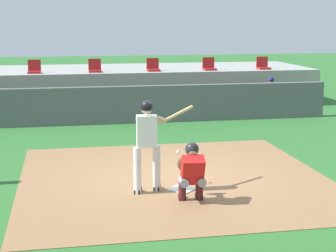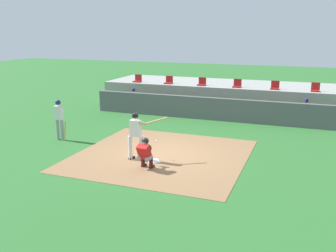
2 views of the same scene
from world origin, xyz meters
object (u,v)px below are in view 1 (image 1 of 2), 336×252
batter_at_plate (148,140)px  stadium_seat_5 (263,66)px  catcher_crouched (191,170)px  stadium_seat_3 (153,67)px  stadium_seat_2 (95,68)px  stadium_seat_4 (209,67)px  home_plate (182,189)px  dugout_player_1 (272,95)px  stadium_seat_1 (34,69)px

batter_at_plate → stadium_seat_5: (6.09, 10.18, 0.50)m
catcher_crouched → stadium_seat_3: size_ratio=3.01×
stadium_seat_2 → catcher_crouched: bearing=-84.3°
stadium_seat_4 → stadium_seat_2: bearing=180.0°
batter_at_plate → stadium_seat_3: 10.34m
home_plate → stadium_seat_5: (5.42, 10.18, 1.51)m
home_plate → dugout_player_1: size_ratio=0.34×
catcher_crouched → stadium_seat_2: size_ratio=3.01×
stadium_seat_1 → stadium_seat_3: bearing=0.0°
stadium_seat_3 → home_plate: bearing=-96.1°
catcher_crouched → stadium_seat_2: 11.00m
dugout_player_1 → stadium_seat_1: bearing=166.2°
dugout_player_1 → stadium_seat_5: stadium_seat_5 is taller
dugout_player_1 → catcher_crouched: bearing=-119.4°
dugout_player_1 → stadium_seat_3: stadium_seat_3 is taller
batter_at_plate → dugout_player_1: batter_at_plate is taller
stadium_seat_1 → stadium_seat_5: (8.67, 0.00, 0.00)m
batter_at_plate → stadium_seat_2: bearing=92.3°
catcher_crouched → stadium_seat_1: stadium_seat_1 is taller
dugout_player_1 → stadium_seat_4: (-1.77, 2.03, 0.86)m
catcher_crouched → stadium_seat_3: stadium_seat_3 is taller
dugout_player_1 → batter_at_plate: bearing=-124.9°
home_plate → dugout_player_1: dugout_player_1 is taller
dugout_player_1 → stadium_seat_5: 2.25m
stadium_seat_4 → catcher_crouched: bearing=-106.6°
batter_at_plate → catcher_crouched: bearing=-47.0°
home_plate → catcher_crouched: catcher_crouched is taller
stadium_seat_3 → stadium_seat_4: size_ratio=1.00×
catcher_crouched → stadium_seat_3: (1.08, 10.91, 0.93)m
stadium_seat_5 → home_plate: bearing=-118.0°
stadium_seat_1 → stadium_seat_3: (4.33, 0.00, 0.00)m
batter_at_plate → stadium_seat_3: stadium_seat_3 is taller
home_plate → stadium_seat_1: size_ratio=0.92×
stadium_seat_4 → stadium_seat_5: (2.17, 0.00, 0.00)m
stadium_seat_1 → stadium_seat_3: 4.33m
batter_at_plate → catcher_crouched: size_ratio=1.25×
home_plate → catcher_crouched: (0.01, -0.73, 0.58)m
batter_at_plate → stadium_seat_1: bearing=104.2°
home_plate → stadium_seat_4: bearing=72.3°
home_plate → dugout_player_1: 9.59m
dugout_player_1 → stadium_seat_4: bearing=131.0°
batter_at_plate → stadium_seat_4: stadium_seat_4 is taller
dugout_player_1 → stadium_seat_1: stadium_seat_1 is taller
dugout_player_1 → stadium_seat_3: 4.51m
home_plate → stadium_seat_5: stadium_seat_5 is taller
home_plate → stadium_seat_1: bearing=107.7°
catcher_crouched → stadium_seat_5: size_ratio=3.01×
batter_at_plate → stadium_seat_3: size_ratio=3.76×
dugout_player_1 → stadium_seat_1: 8.56m
batter_at_plate → dugout_player_1: 9.94m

